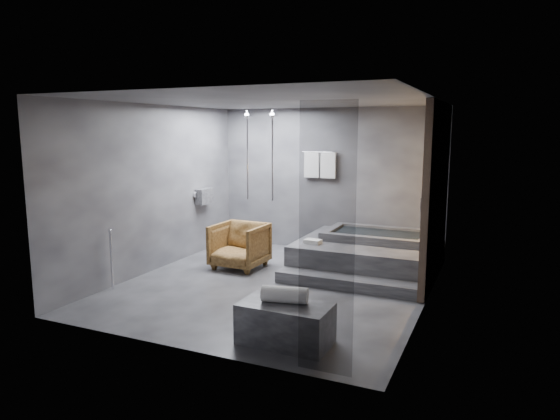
% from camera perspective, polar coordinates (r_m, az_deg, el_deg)
% --- Properties ---
extents(room, '(5.00, 5.04, 2.82)m').
position_cam_1_polar(room, '(7.56, 2.95, 4.21)').
color(room, '#29292C').
rests_on(room, ground).
extents(tub_deck, '(2.20, 2.00, 0.50)m').
position_cam_1_polar(tub_deck, '(8.75, 9.77, -5.07)').
color(tub_deck, '#2E2E30').
rests_on(tub_deck, ground).
extents(tub_step, '(2.20, 0.36, 0.18)m').
position_cam_1_polar(tub_step, '(7.69, 7.52, -8.25)').
color(tub_step, '#2E2E30').
rests_on(tub_step, ground).
extents(concrete_bench, '(1.03, 0.58, 0.46)m').
position_cam_1_polar(concrete_bench, '(5.75, 0.61, -12.84)').
color(concrete_bench, '#303032').
rests_on(concrete_bench, ground).
extents(driftwood_chair, '(0.86, 0.89, 0.79)m').
position_cam_1_polar(driftwood_chair, '(8.70, -4.66, -4.07)').
color(driftwood_chair, '#3F270F').
rests_on(driftwood_chair, ground).
extents(rolled_towel, '(0.55, 0.29, 0.19)m').
position_cam_1_polar(rolled_towel, '(5.67, 0.54, -9.66)').
color(rolled_towel, white).
rests_on(rolled_towel, concrete_bench).
extents(deck_towel, '(0.28, 0.22, 0.07)m').
position_cam_1_polar(deck_towel, '(8.36, 3.77, -3.61)').
color(deck_towel, silver).
rests_on(deck_towel, tub_deck).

